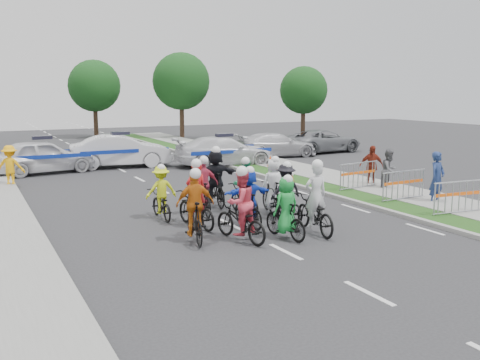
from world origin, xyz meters
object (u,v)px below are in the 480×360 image
spectator_0 (437,178)px  rider_7 (273,191)px  police_car_1 (121,151)px  barrier_1 (403,187)px  cone_1 (270,162)px  tree_1 (181,81)px  rider_3 (195,214)px  spectator_2 (371,166)px  barrier_0 (459,199)px  rider_10 (161,197)px  rider_11 (215,181)px  marshal_hiviz (10,166)px  spectator_1 (389,170)px  tree_2 (304,90)px  rider_2 (240,213)px  rider_8 (244,193)px  police_car_0 (43,156)px  rider_5 (248,201)px  rider_4 (285,197)px  rider_1 (286,214)px  rider_6 (196,205)px  civilian_sedan (276,145)px  rider_9 (203,192)px  cone_0 (291,176)px  rider_0 (315,209)px  barrier_2 (358,177)px  tree_4 (94,86)px

spectator_0 → rider_7: bearing=153.4°
police_car_1 → barrier_1: police_car_1 is taller
cone_1 → tree_1: tree_1 is taller
rider_3 → spectator_2: bearing=-144.9°
barrier_0 → barrier_1: same height
rider_10 → rider_11: bearing=-156.5°
marshal_hiviz → rider_7: bearing=146.4°
spectator_1 → tree_2: bearing=48.2°
rider_2 → police_car_1: (0.81, 14.72, 0.09)m
police_car_1 → rider_8: bearing=-168.1°
barrier_1 → spectator_2: bearing=69.3°
rider_10 → police_car_0: rider_10 is taller
rider_5 → rider_8: 1.60m
rider_2 → rider_10: size_ratio=1.20×
rider_2 → barrier_1: 7.42m
rider_4 → tree_2: tree_2 is taller
rider_1 → tree_1: 30.42m
rider_10 → spectator_0: 9.33m
rider_6 → rider_11: rider_11 is taller
marshal_hiviz → spectator_1: bearing=168.1°
spectator_2 → barrier_1: 3.16m
civilian_sedan → rider_1: bearing=156.2°
rider_8 → rider_3: bearing=40.3°
rider_9 → marshal_hiviz: 9.51m
civilian_sedan → spectator_1: 11.26m
rider_2 → rider_8: rider_2 is taller
rider_9 → rider_10: size_ratio=1.11×
rider_11 → cone_0: bearing=-146.5°
rider_6 → rider_10: rider_6 is taller
rider_0 → spectator_1: rider_0 is taller
tree_1 → rider_11: bearing=-108.8°
barrier_2 → tree_4: size_ratio=0.32×
rider_2 → tree_2: (18.53, 24.65, 3.10)m
spectator_2 → rider_4: bearing=-125.1°
rider_4 → police_car_0: size_ratio=0.38×
rider_4 → spectator_1: rider_4 is taller
tree_1 → police_car_0: bearing=-131.2°
rider_11 → rider_3: bearing=64.6°
cone_0 → tree_1: tree_1 is taller
cone_1 → rider_2: bearing=-124.0°
rider_0 → marshal_hiviz: bearing=-52.6°
rider_3 → cone_1: size_ratio=2.77×
spectator_0 → tree_2: (10.52, 23.72, 2.93)m
rider_11 → spectator_2: bearing=-170.1°
spectator_1 → tree_4: tree_4 is taller
rider_1 → spectator_0: 6.98m
barrier_2 → spectator_0: bearing=-76.0°
cone_0 → tree_1: bearing=80.2°
rider_5 → tree_2: bearing=-125.6°
spectator_0 → rider_8: bearing=152.0°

